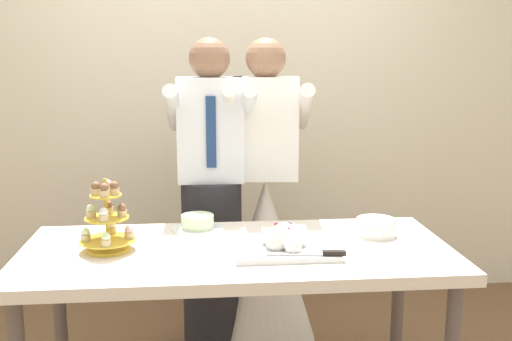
{
  "coord_description": "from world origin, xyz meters",
  "views": [
    {
      "loc": [
        -0.14,
        -2.4,
        1.57
      ],
      "look_at": [
        0.09,
        0.15,
        1.07
      ],
      "focal_mm": 41.92,
      "sensor_mm": 36.0,
      "label": 1
    }
  ],
  "objects_px": {
    "cupcake_stand": "(107,222)",
    "person_groom": "(212,212)",
    "plate_stack": "(376,227)",
    "person_bride": "(265,239)",
    "round_cake": "(198,224)",
    "main_cake_tray": "(284,243)",
    "dessert_table": "(237,265)"
  },
  "relations": [
    {
      "from": "plate_stack",
      "to": "person_bride",
      "type": "relative_size",
      "value": 0.11
    },
    {
      "from": "main_cake_tray",
      "to": "dessert_table",
      "type": "bearing_deg",
      "value": 159.04
    },
    {
      "from": "cupcake_stand",
      "to": "plate_stack",
      "type": "bearing_deg",
      "value": 5.2
    },
    {
      "from": "cupcake_stand",
      "to": "main_cake_tray",
      "type": "bearing_deg",
      "value": -6.66
    },
    {
      "from": "main_cake_tray",
      "to": "person_bride",
      "type": "xyz_separation_m",
      "value": [
        0.01,
        0.8,
        -0.23
      ]
    },
    {
      "from": "cupcake_stand",
      "to": "person_groom",
      "type": "distance_m",
      "value": 0.82
    },
    {
      "from": "cupcake_stand",
      "to": "main_cake_tray",
      "type": "height_order",
      "value": "cupcake_stand"
    },
    {
      "from": "dessert_table",
      "to": "plate_stack",
      "type": "bearing_deg",
      "value": 10.52
    },
    {
      "from": "dessert_table",
      "to": "plate_stack",
      "type": "relative_size",
      "value": 10.05
    },
    {
      "from": "round_cake",
      "to": "person_groom",
      "type": "distance_m",
      "value": 0.42
    },
    {
      "from": "cupcake_stand",
      "to": "main_cake_tray",
      "type": "distance_m",
      "value": 0.73
    },
    {
      "from": "person_bride",
      "to": "round_cake",
      "type": "bearing_deg",
      "value": -129.37
    },
    {
      "from": "dessert_table",
      "to": "cupcake_stand",
      "type": "bearing_deg",
      "value": 178.74
    },
    {
      "from": "cupcake_stand",
      "to": "main_cake_tray",
      "type": "xyz_separation_m",
      "value": [
        0.72,
        -0.08,
        -0.09
      ]
    },
    {
      "from": "round_cake",
      "to": "plate_stack",
      "type": "bearing_deg",
      "value": -11.52
    },
    {
      "from": "main_cake_tray",
      "to": "person_bride",
      "type": "distance_m",
      "value": 0.83
    },
    {
      "from": "dessert_table",
      "to": "main_cake_tray",
      "type": "relative_size",
      "value": 4.14
    },
    {
      "from": "round_cake",
      "to": "person_bride",
      "type": "xyz_separation_m",
      "value": [
        0.36,
        0.44,
        -0.22
      ]
    },
    {
      "from": "plate_stack",
      "to": "round_cake",
      "type": "xyz_separation_m",
      "value": [
        -0.8,
        0.16,
        -0.01
      ]
    },
    {
      "from": "round_cake",
      "to": "person_bride",
      "type": "distance_m",
      "value": 0.62
    },
    {
      "from": "dessert_table",
      "to": "round_cake",
      "type": "xyz_separation_m",
      "value": [
        -0.16,
        0.28,
        0.1
      ]
    },
    {
      "from": "cupcake_stand",
      "to": "round_cake",
      "type": "bearing_deg",
      "value": 36.2
    },
    {
      "from": "cupcake_stand",
      "to": "plate_stack",
      "type": "relative_size",
      "value": 1.7
    },
    {
      "from": "dessert_table",
      "to": "plate_stack",
      "type": "height_order",
      "value": "plate_stack"
    },
    {
      "from": "plate_stack",
      "to": "person_groom",
      "type": "distance_m",
      "value": 0.93
    },
    {
      "from": "person_groom",
      "to": "person_bride",
      "type": "height_order",
      "value": "same"
    },
    {
      "from": "round_cake",
      "to": "person_groom",
      "type": "bearing_deg",
      "value": 80.05
    },
    {
      "from": "main_cake_tray",
      "to": "person_groom",
      "type": "relative_size",
      "value": 0.26
    },
    {
      "from": "cupcake_stand",
      "to": "round_cake",
      "type": "relative_size",
      "value": 1.27
    },
    {
      "from": "person_bride",
      "to": "main_cake_tray",
      "type": "bearing_deg",
      "value": -90.76
    },
    {
      "from": "main_cake_tray",
      "to": "plate_stack",
      "type": "distance_m",
      "value": 0.48
    },
    {
      "from": "round_cake",
      "to": "person_groom",
      "type": "xyz_separation_m",
      "value": [
        0.07,
        0.41,
        -0.06
      ]
    }
  ]
}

